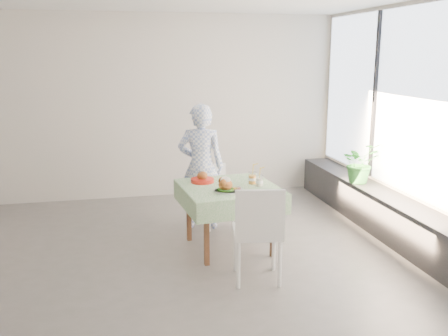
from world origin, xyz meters
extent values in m
plane|color=#595755|center=(0.00, 0.00, 0.00)|extent=(6.00, 6.00, 0.00)
cube|color=beige|center=(0.00, 2.50, 1.40)|extent=(6.00, 0.02, 2.80)
cube|color=beige|center=(0.00, -2.50, 1.40)|extent=(6.00, 0.02, 2.80)
cube|color=beige|center=(3.00, 0.00, 1.40)|extent=(0.02, 5.00, 2.80)
cube|color=#D1E0F9|center=(2.97, 0.00, 1.65)|extent=(0.01, 4.80, 2.18)
cube|color=black|center=(2.80, 0.00, 0.25)|extent=(0.40, 4.80, 0.50)
cube|color=brown|center=(0.78, 0.11, 0.71)|extent=(0.98, 0.98, 0.04)
cube|color=white|center=(0.78, 0.11, 0.74)|extent=(1.14, 1.14, 0.01)
cube|color=white|center=(0.80, 0.88, 0.40)|extent=(0.43, 0.43, 0.04)
cube|color=white|center=(0.77, 1.05, 0.60)|extent=(0.37, 0.09, 0.37)
cube|color=white|center=(0.87, -0.74, 0.50)|extent=(0.53, 0.53, 0.04)
cube|color=white|center=(0.83, -0.95, 0.75)|extent=(0.46, 0.12, 0.46)
imported|color=#8197CF|center=(0.60, 0.90, 0.80)|extent=(0.66, 0.52, 1.60)
cylinder|color=white|center=(0.73, -0.11, 0.75)|extent=(0.33, 0.33, 0.02)
cylinder|color=#1D5114|center=(0.69, -0.11, 0.77)|extent=(0.18, 0.18, 0.02)
ellipsoid|color=#A05B26|center=(0.69, -0.11, 0.82)|extent=(0.15, 0.14, 0.12)
ellipsoid|color=white|center=(0.69, -0.11, 0.87)|extent=(0.11, 0.10, 0.08)
cylinder|color=maroon|center=(0.83, -0.13, 0.78)|extent=(0.06, 0.06, 0.03)
cylinder|color=white|center=(1.06, 0.15, 0.81)|extent=(0.09, 0.09, 0.13)
cylinder|color=#FF9B15|center=(1.06, 0.15, 0.79)|extent=(0.08, 0.08, 0.10)
cylinder|color=white|center=(1.06, 0.15, 0.88)|extent=(0.10, 0.10, 0.01)
cylinder|color=yellow|center=(1.07, 0.15, 0.93)|extent=(0.01, 0.03, 0.18)
cylinder|color=white|center=(1.11, 0.04, 0.80)|extent=(0.08, 0.08, 0.12)
cylinder|color=beige|center=(1.11, 0.04, 0.79)|extent=(0.07, 0.07, 0.09)
cylinder|color=white|center=(1.11, 0.04, 0.87)|extent=(0.09, 0.09, 0.01)
cylinder|color=yellow|center=(1.12, 0.04, 0.91)|extent=(0.01, 0.03, 0.17)
cylinder|color=red|center=(0.52, 0.35, 0.76)|extent=(0.27, 0.27, 0.04)
cylinder|color=white|center=(0.52, 0.35, 0.77)|extent=(0.23, 0.23, 0.02)
ellipsoid|color=#A05B26|center=(0.52, 0.35, 0.82)|extent=(0.12, 0.11, 0.10)
imported|color=#2C7025|center=(2.74, 0.80, 0.77)|extent=(0.56, 0.50, 0.55)
camera|label=1|loc=(-0.45, -5.18, 2.20)|focal=40.00mm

